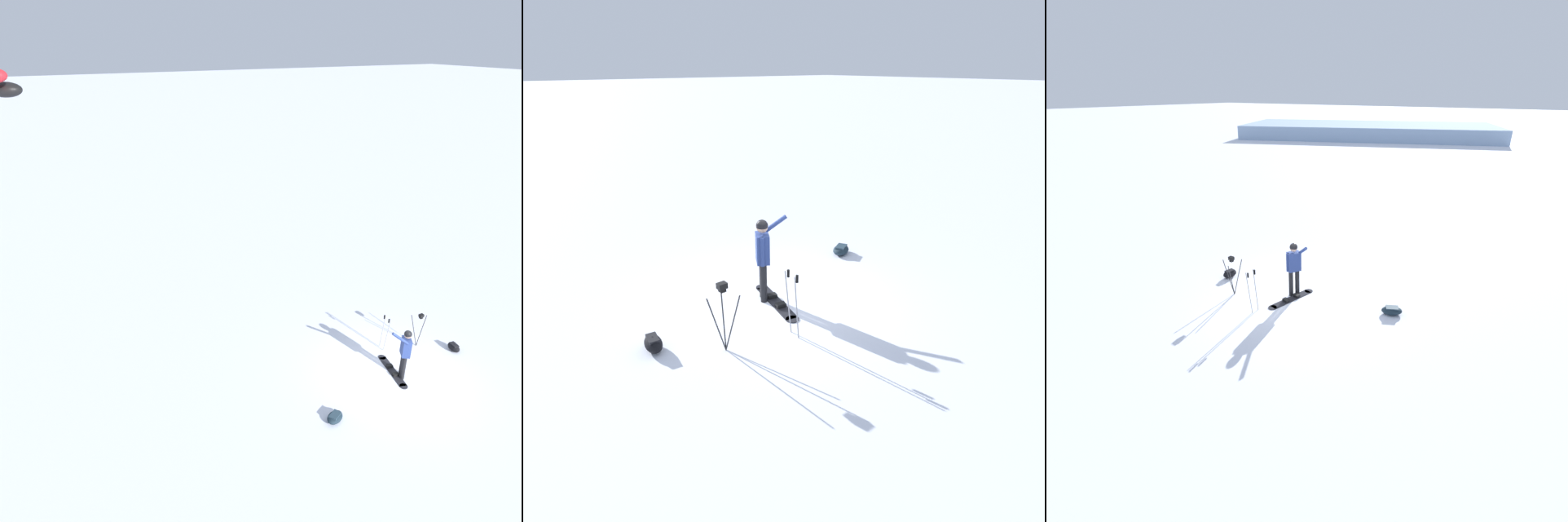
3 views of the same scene
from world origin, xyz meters
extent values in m
plane|color=white|center=(0.00, 0.00, 0.00)|extent=(300.00, 300.00, 0.00)
cylinder|color=black|center=(0.28, 0.10, 0.44)|extent=(0.14, 0.14, 0.87)
cylinder|color=black|center=(0.09, 0.21, 0.44)|extent=(0.14, 0.14, 0.87)
cube|color=navy|center=(0.19, 0.15, 1.18)|extent=(0.48, 0.43, 0.62)
sphere|color=tan|center=(0.19, 0.15, 1.63)|extent=(0.24, 0.24, 0.24)
sphere|color=black|center=(0.19, 0.15, 1.66)|extent=(0.25, 0.25, 0.25)
cylinder|color=navy|center=(0.20, -0.16, 1.61)|extent=(0.37, 0.52, 0.43)
cylinder|color=navy|center=(0.02, 0.28, 1.18)|extent=(0.09, 0.09, 0.62)
cube|color=black|center=(-0.12, 0.05, 0.01)|extent=(1.53, 0.61, 0.02)
cylinder|color=black|center=(0.61, -0.12, 0.01)|extent=(0.27, 0.27, 0.02)
cylinder|color=black|center=(-0.86, 0.23, 0.01)|extent=(0.27, 0.27, 0.02)
cube|color=black|center=(0.09, 0.00, 0.06)|extent=(0.18, 0.23, 0.08)
cube|color=black|center=(-0.34, 0.11, 0.06)|extent=(0.18, 0.23, 0.08)
ellipsoid|color=#192833|center=(0.84, -2.92, 0.11)|extent=(0.62, 0.71, 0.23)
cube|color=#263A47|center=(0.84, -2.92, 0.19)|extent=(0.37, 0.43, 0.08)
cylinder|color=#262628|center=(-0.90, 1.96, 0.58)|extent=(0.08, 0.36, 1.17)
cylinder|color=#262628|center=(-1.02, 1.72, 0.58)|extent=(0.33, 0.18, 1.17)
cylinder|color=#262628|center=(-0.72, 1.72, 0.58)|extent=(0.33, 0.18, 1.17)
cube|color=black|center=(-0.87, 1.79, 1.20)|extent=(0.10, 0.10, 0.06)
cube|color=black|center=(-0.87, 1.79, 1.28)|extent=(0.12, 0.16, 0.10)
ellipsoid|color=black|center=(-0.07, 2.77, 0.14)|extent=(0.56, 0.38, 0.28)
cube|color=black|center=(-0.07, 2.77, 0.23)|extent=(0.33, 0.23, 0.08)
cylinder|color=gray|center=(-1.16, 0.60, 0.65)|extent=(0.05, 0.15, 1.30)
cylinder|color=black|center=(-1.16, 0.60, 1.24)|extent=(0.05, 0.05, 0.14)
cylinder|color=gray|center=(-1.42, 0.62, 0.65)|extent=(0.05, 0.15, 1.30)
cylinder|color=black|center=(-1.42, 0.62, 1.24)|extent=(0.05, 0.05, 0.14)
camera|label=1|loc=(8.85, -9.26, 10.03)|focal=31.62mm
camera|label=2|loc=(-6.52, 5.13, 4.62)|focal=30.38mm
camera|label=3|loc=(-8.42, -6.08, 6.04)|focal=25.81mm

